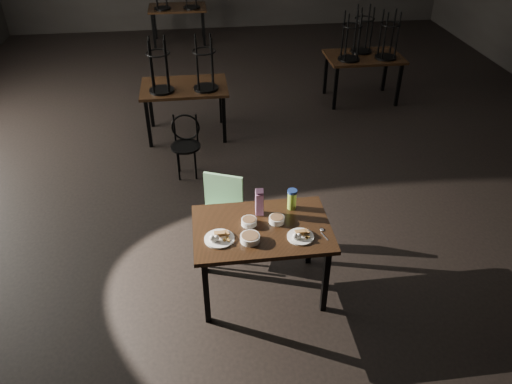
{
  "coord_description": "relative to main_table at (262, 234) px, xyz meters",
  "views": [
    {
      "loc": [
        -0.91,
        -5.95,
        3.45
      ],
      "look_at": [
        -0.42,
        -2.19,
        0.85
      ],
      "focal_mm": 35.0,
      "sensor_mm": 36.0,
      "label": 1
    }
  ],
  "objects": [
    {
      "name": "bentwood_chair",
      "position": [
        -0.65,
        2.19,
        -0.21
      ],
      "size": [
        0.38,
        0.37,
        0.78
      ],
      "rotation": [
        0.0,
        0.0,
        -0.1
      ],
      "color": "black",
      "rests_on": "ground"
    },
    {
      "name": "bowl_far",
      "position": [
        0.14,
        0.06,
        0.11
      ],
      "size": [
        0.14,
        0.14,
        0.05
      ],
      "color": "white",
      "rests_on": "main_table"
    },
    {
      "name": "bg_table_left",
      "position": [
        -0.64,
        3.23,
        0.08
      ],
      "size": [
        1.2,
        0.8,
        1.48
      ],
      "color": "black",
      "rests_on": "ground"
    },
    {
      "name": "juice_carton",
      "position": [
        0.0,
        0.2,
        0.21
      ],
      "size": [
        0.07,
        0.07,
        0.27
      ],
      "color": "#7F176D",
      "rests_on": "main_table"
    },
    {
      "name": "bowl_near",
      "position": [
        -0.11,
        0.06,
        0.11
      ],
      "size": [
        0.14,
        0.14,
        0.05
      ],
      "color": "white",
      "rests_on": "main_table"
    },
    {
      "name": "plate_right",
      "position": [
        0.3,
        -0.18,
        0.1
      ],
      "size": [
        0.23,
        0.23,
        0.07
      ],
      "color": "white",
      "rests_on": "main_table"
    },
    {
      "name": "bg_table_right",
      "position": [
        2.23,
        4.14,
        0.11
      ],
      "size": [
        1.2,
        0.8,
        1.48
      ],
      "color": "black",
      "rests_on": "ground"
    },
    {
      "name": "bowl_big",
      "position": [
        -0.12,
        -0.17,
        0.11
      ],
      "size": [
        0.17,
        0.17,
        0.06
      ],
      "color": "white",
      "rests_on": "main_table"
    },
    {
      "name": "school_chair",
      "position": [
        -0.33,
        0.61,
        -0.15
      ],
      "size": [
        0.52,
        0.52,
        0.86
      ],
      "rotation": [
        0.0,
        0.0,
        -0.39
      ],
      "color": "#71AF7B",
      "rests_on": "ground"
    },
    {
      "name": "main_table",
      "position": [
        0.0,
        0.0,
        0.0
      ],
      "size": [
        1.2,
        0.8,
        0.75
      ],
      "color": "black",
      "rests_on": "ground"
    },
    {
      "name": "plate_left",
      "position": [
        -0.38,
        -0.12,
        0.1
      ],
      "size": [
        0.25,
        0.25,
        0.08
      ],
      "color": "white",
      "rests_on": "main_table"
    },
    {
      "name": "bg_table_far",
      "position": [
        -0.74,
        7.55,
        0.08
      ],
      "size": [
        1.2,
        0.8,
        1.48
      ],
      "color": "black",
      "rests_on": "ground"
    },
    {
      "name": "water_bottle",
      "position": [
        0.31,
        0.25,
        0.18
      ],
      "size": [
        0.11,
        0.11,
        0.2
      ],
      "color": "#A8DD41",
      "rests_on": "main_table"
    },
    {
      "name": "spoon",
      "position": [
        0.51,
        -0.12,
        0.08
      ],
      "size": [
        0.05,
        0.18,
        0.01
      ],
      "color": "silver",
      "rests_on": "main_table"
    }
  ]
}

